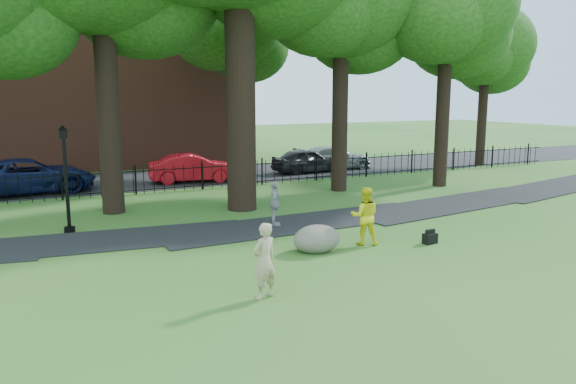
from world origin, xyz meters
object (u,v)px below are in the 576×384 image
woman (264,261)px  man (365,216)px  red_sedan (193,168)px  lamppost (66,181)px  boulder (317,237)px

woman → man: 5.16m
man → red_sedan: size_ratio=0.40×
man → lamppost: bearing=-7.4°
man → lamppost: (-7.62, 5.29, 0.82)m
boulder → red_sedan: bearing=88.0°
woman → man: man is taller
boulder → red_sedan: size_ratio=0.32×
woman → man: bearing=-167.1°
woman → red_sedan: 16.53m
woman → red_sedan: (3.24, 16.21, -0.13)m
red_sedan → man: bearing=-165.9°
man → boulder: 1.66m
man → red_sedan: bearing=-57.8°
boulder → man: bearing=0.6°
man → lamppost: size_ratio=0.50×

